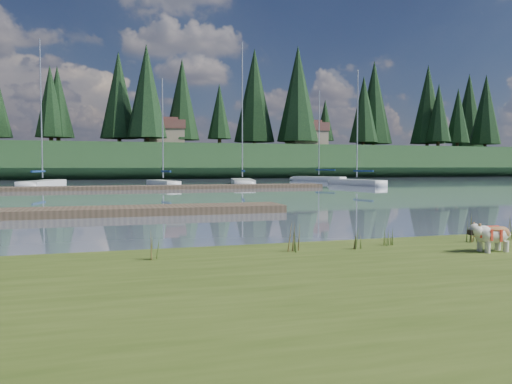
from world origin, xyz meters
name	(u,v)px	position (x,y,z in m)	size (l,w,h in m)	color
ground	(145,189)	(0.00, 30.00, 0.00)	(200.00, 200.00, 0.00)	gray
bank	(385,321)	(0.00, -6.00, 0.17)	(60.00, 9.00, 0.35)	#3F511A
ridge	(125,162)	(0.00, 73.00, 2.50)	(200.00, 20.00, 5.00)	#1A351A
bulldog	(492,234)	(3.66, -3.52, 0.67)	(0.85, 0.38, 0.51)	silver
dock_near	(77,212)	(-4.00, 9.00, 0.15)	(16.00, 2.00, 0.30)	#4C3D2C
dock_far	(170,187)	(2.00, 30.00, 0.15)	(26.00, 2.20, 0.30)	#4C3D2C
sailboat_bg_1	(46,183)	(-8.29, 38.54, 0.33)	(3.66, 9.17, 13.30)	silver
sailboat_bg_2	(161,183)	(1.82, 35.17, 0.33)	(2.68, 6.54, 9.83)	silver
sailboat_bg_3	(242,181)	(10.11, 37.66, 0.32)	(3.85, 9.92, 14.10)	silver
sailboat_bg_4	(352,182)	(20.05, 33.12, 0.33)	(3.19, 7.68, 11.17)	silver
sailboat_bg_5	(314,178)	(21.80, 46.51, 0.32)	(5.50, 7.43, 11.21)	silver
weed_0	(296,239)	(0.30, -2.53, 0.58)	(0.17, 0.14, 0.54)	#475B23
weed_1	(358,239)	(1.51, -2.56, 0.53)	(0.17, 0.14, 0.43)	#475B23
weed_2	(470,229)	(4.09, -2.44, 0.61)	(0.17, 0.14, 0.63)	#475B23
weed_3	(156,246)	(-2.15, -2.53, 0.56)	(0.17, 0.14, 0.50)	#475B23
weed_4	(388,236)	(2.26, -2.38, 0.53)	(0.17, 0.14, 0.42)	#475B23
mud_lip	(264,259)	(0.00, -1.60, 0.07)	(60.00, 0.50, 0.14)	#33281C
conifer_3	(58,102)	(-10.00, 72.00, 11.74)	(4.84, 4.84, 12.25)	#382619
conifer_4	(147,91)	(3.00, 66.00, 13.09)	(6.16, 6.16, 15.10)	#382619
conifer_5	(219,111)	(15.00, 70.00, 10.83)	(3.96, 3.96, 10.35)	#382619
conifer_6	(298,94)	(28.00, 68.00, 13.99)	(7.04, 7.04, 17.00)	#382619
conifer_7	(364,109)	(42.00, 71.00, 12.19)	(5.28, 5.28, 13.20)	#382619
conifer_8	(438,113)	(55.00, 67.00, 11.51)	(4.62, 4.62, 11.77)	#382619
conifer_9	(486,109)	(68.00, 70.00, 12.87)	(5.94, 5.94, 14.62)	#382619
house_1	(164,132)	(6.00, 71.00, 7.31)	(6.30, 5.30, 4.65)	gray
house_2	(306,134)	(30.00, 69.00, 7.31)	(6.30, 5.30, 4.65)	gray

